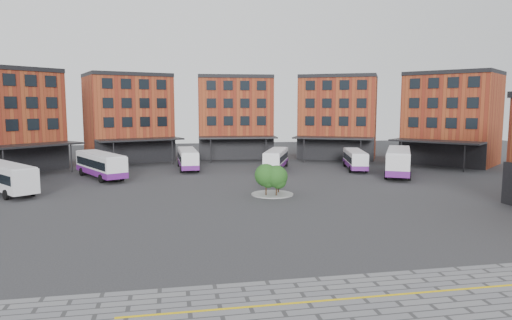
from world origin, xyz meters
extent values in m
plane|color=#28282B|center=(0.00, 0.00, 0.00)|extent=(160.00, 160.00, 0.00)
cube|color=gold|center=(2.00, -14.00, 0.03)|extent=(26.00, 0.15, 0.02)
cube|color=brown|center=(-31.45, 36.93, 7.00)|extent=(16.35, 16.13, 14.00)
cube|color=black|center=(-28.20, 33.32, 2.00)|extent=(10.00, 9.07, 4.00)
cube|color=black|center=(-31.45, 36.93, 14.30)|extent=(16.55, 16.35, 0.60)
cube|color=black|center=(-28.07, 33.17, 9.20)|extent=(8.60, 7.77, 8.00)
cube|color=black|center=(-26.63, 31.58, 4.00)|extent=(12.61, 11.97, 0.25)
cylinder|color=black|center=(-28.81, 27.19, 2.00)|extent=(0.20, 0.20, 4.00)
cylinder|color=black|center=(-22.05, 33.28, 2.00)|extent=(0.20, 0.20, 4.00)
cube|color=brown|center=(-15.30, 46.44, 7.00)|extent=(15.55, 13.69, 14.00)
cube|color=black|center=(-13.72, 41.85, 2.00)|extent=(12.45, 4.71, 4.00)
cube|color=black|center=(-15.30, 46.44, 14.30)|extent=(15.65, 13.97, 0.60)
cube|color=black|center=(-13.66, 41.66, 9.20)|extent=(10.87, 3.87, 8.00)
cube|color=black|center=(-12.96, 39.63, 4.00)|extent=(13.72, 8.39, 0.25)
cylinder|color=black|center=(-16.67, 36.45, 2.00)|extent=(0.20, 0.20, 4.00)
cylinder|color=black|center=(-8.07, 39.41, 2.00)|extent=(0.20, 0.20, 4.00)
cube|color=brown|center=(3.28, 48.89, 7.00)|extent=(13.67, 10.88, 14.00)
cube|color=black|center=(2.94, 44.05, 2.00)|extent=(13.00, 1.41, 4.00)
cube|color=black|center=(3.28, 48.89, 14.30)|extent=(13.69, 11.18, 0.60)
cube|color=black|center=(2.93, 43.85, 9.20)|extent=(11.42, 0.95, 8.00)
cube|color=black|center=(2.78, 41.70, 4.00)|extent=(13.28, 5.30, 0.25)
cylinder|color=black|center=(-1.89, 40.22, 2.00)|extent=(0.20, 0.20, 4.00)
cylinder|color=black|center=(7.19, 39.59, 2.00)|extent=(0.20, 0.20, 4.00)
cube|color=brown|center=(21.34, 43.88, 7.00)|extent=(16.12, 14.81, 14.00)
cube|color=black|center=(19.14, 39.56, 2.00)|extent=(11.81, 6.35, 4.00)
cube|color=black|center=(21.34, 43.88, 14.30)|extent=(16.26, 15.08, 0.60)
cube|color=black|center=(19.04, 39.38, 9.20)|extent=(10.26, 5.33, 8.00)
cube|color=black|center=(18.07, 37.46, 4.00)|extent=(13.58, 9.82, 0.25)
cylinder|color=black|center=(13.20, 37.92, 2.00)|extent=(0.20, 0.20, 4.00)
cylinder|color=black|center=(21.31, 33.79, 2.00)|extent=(0.20, 0.20, 4.00)
cube|color=brown|center=(36.00, 32.21, 7.00)|extent=(16.02, 16.39, 14.00)
cube|color=black|center=(32.29, 29.09, 2.00)|extent=(8.74, 10.28, 4.00)
cube|color=black|center=(36.00, 32.21, 14.30)|extent=(16.25, 16.58, 0.60)
cube|color=black|center=(32.14, 28.96, 9.20)|extent=(7.47, 8.86, 8.00)
cube|color=black|center=(30.49, 27.58, 4.00)|extent=(11.73, 12.79, 0.25)
cylinder|color=black|center=(26.19, 29.91, 2.00)|extent=(0.20, 0.20, 4.00)
cylinder|color=black|center=(32.03, 22.94, 2.00)|extent=(0.20, 0.20, 4.00)
cylinder|color=gray|center=(2.00, 12.00, 0.06)|extent=(4.40, 4.40, 0.12)
cylinder|color=#332114|center=(1.20, 11.40, 0.78)|extent=(0.14, 0.14, 1.56)
sphere|color=#184316|center=(1.20, 11.40, 2.18)|extent=(2.36, 2.36, 2.36)
sphere|color=#184316|center=(1.40, 11.25, 1.71)|extent=(1.65, 1.65, 1.65)
cylinder|color=#332114|center=(2.80, 12.60, 0.62)|extent=(0.14, 0.14, 1.25)
sphere|color=#184316|center=(2.80, 12.60, 1.74)|extent=(1.74, 1.74, 1.74)
sphere|color=#184316|center=(3.00, 12.45, 1.37)|extent=(1.22, 1.22, 1.22)
cylinder|color=#332114|center=(2.20, 11.00, 0.74)|extent=(0.14, 0.14, 1.49)
sphere|color=#184316|center=(2.20, 11.00, 2.08)|extent=(2.29, 2.29, 2.29)
sphere|color=#184316|center=(2.40, 10.85, 1.63)|extent=(1.61, 1.61, 1.61)
cube|color=silver|center=(-25.65, 18.03, 1.81)|extent=(8.78, 10.54, 2.50)
cube|color=black|center=(-25.65, 18.03, 1.99)|extent=(8.29, 9.85, 0.97)
cube|color=silver|center=(-25.65, 18.03, 3.12)|extent=(8.43, 10.12, 0.12)
cylinder|color=black|center=(-26.78, 21.68, 0.51)|extent=(0.86, 1.00, 1.02)
cylinder|color=black|center=(-24.52, 14.39, 0.51)|extent=(0.86, 1.00, 1.02)
cylinder|color=black|center=(-22.47, 15.92, 0.51)|extent=(0.86, 1.00, 1.02)
cube|color=white|center=(-17.24, 26.88, 1.86)|extent=(7.63, 11.46, 2.57)
cube|color=black|center=(-17.24, 26.88, 2.05)|extent=(7.26, 10.66, 1.00)
cube|color=silver|center=(-17.24, 26.88, 3.20)|extent=(7.32, 11.00, 0.13)
cube|color=black|center=(-19.84, 31.92, 2.10)|extent=(2.04, 1.13, 1.15)
cube|color=#601B7A|center=(-17.24, 26.88, 0.94)|extent=(7.68, 11.51, 0.73)
cylinder|color=black|center=(-20.10, 29.56, 0.52)|extent=(0.76, 1.08, 1.05)
cylinder|color=black|center=(-17.77, 30.77, 0.52)|extent=(0.76, 1.08, 1.05)
cylinder|color=black|center=(-16.71, 23.00, 0.52)|extent=(0.76, 1.08, 1.05)
cylinder|color=black|center=(-14.38, 24.21, 0.52)|extent=(0.76, 1.08, 1.05)
cube|color=white|center=(-5.90, 33.10, 1.68)|extent=(2.69, 10.49, 2.32)
cube|color=black|center=(-5.90, 33.10, 1.85)|extent=(2.72, 9.66, 0.90)
cube|color=silver|center=(-5.90, 33.10, 2.89)|extent=(2.58, 10.07, 0.11)
cube|color=black|center=(-6.06, 38.21, 1.90)|extent=(2.02, 0.18, 1.04)
cube|color=#601B7A|center=(-5.90, 33.10, 0.85)|extent=(2.73, 10.53, 0.66)
cylinder|color=black|center=(-7.19, 36.39, 0.47)|extent=(0.31, 0.96, 0.95)
cylinder|color=black|center=(-4.82, 36.47, 0.47)|extent=(0.31, 0.96, 0.95)
cylinder|color=black|center=(-6.99, 29.73, 0.47)|extent=(0.31, 0.96, 0.95)
cylinder|color=black|center=(-4.62, 29.80, 0.47)|extent=(0.31, 0.96, 0.95)
cube|color=white|center=(6.81, 30.65, 1.64)|extent=(5.85, 10.32, 2.27)
cube|color=black|center=(6.81, 30.65, 1.80)|extent=(5.61, 9.58, 0.88)
cube|color=silver|center=(6.81, 30.65, 2.82)|extent=(5.61, 9.90, 0.11)
cube|color=black|center=(8.62, 35.30, 1.85)|extent=(1.87, 0.83, 1.02)
cube|color=#601B7A|center=(6.81, 30.65, 0.83)|extent=(5.90, 10.37, 0.65)
cylinder|color=black|center=(6.91, 34.10, 0.46)|extent=(0.59, 0.96, 0.92)
cylinder|color=black|center=(9.06, 33.26, 0.46)|extent=(0.59, 0.96, 0.92)
cylinder|color=black|center=(4.55, 28.04, 0.46)|extent=(0.59, 0.96, 0.92)
cylinder|color=black|center=(6.70, 27.20, 0.46)|extent=(0.59, 0.96, 0.92)
cube|color=white|center=(18.05, 28.26, 1.60)|extent=(4.69, 10.17, 2.21)
cube|color=black|center=(18.05, 28.26, 1.76)|extent=(4.55, 9.42, 0.86)
cube|color=silver|center=(18.05, 28.26, 2.75)|extent=(4.50, 9.76, 0.11)
cube|color=black|center=(19.28, 32.96, 1.80)|extent=(1.88, 0.60, 0.99)
cube|color=#601B7A|center=(18.05, 28.26, 0.81)|extent=(4.74, 10.22, 0.63)
cylinder|color=black|center=(17.77, 31.61, 0.45)|extent=(0.49, 0.94, 0.90)
cylinder|color=black|center=(19.95, 31.04, 0.45)|extent=(0.49, 0.94, 0.90)
cylinder|color=black|center=(16.16, 25.47, 0.45)|extent=(0.49, 0.94, 0.90)
cylinder|color=black|center=(18.34, 24.90, 0.45)|extent=(0.49, 0.94, 0.90)
cube|color=silver|center=(21.49, 21.89, 2.02)|extent=(8.50, 12.35, 2.79)
cube|color=black|center=(21.49, 21.89, 2.22)|extent=(8.07, 11.50, 1.08)
cube|color=silver|center=(21.49, 21.89, 3.47)|extent=(8.16, 11.86, 0.14)
cube|color=black|center=(24.44, 27.30, 2.28)|extent=(2.18, 1.27, 1.25)
cube|color=#601B7A|center=(21.49, 21.89, 1.02)|extent=(8.56, 12.41, 0.80)
cylinder|color=black|center=(22.16, 26.09, 0.57)|extent=(0.85, 1.16, 1.14)
cylinder|color=black|center=(24.66, 24.72, 0.57)|extent=(0.85, 1.16, 1.14)
cylinder|color=black|center=(18.32, 19.06, 0.57)|extent=(0.85, 1.16, 1.14)
cylinder|color=black|center=(20.81, 17.69, 0.57)|extent=(0.85, 1.16, 1.14)
camera|label=1|loc=(-8.45, -33.82, 9.27)|focal=32.00mm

